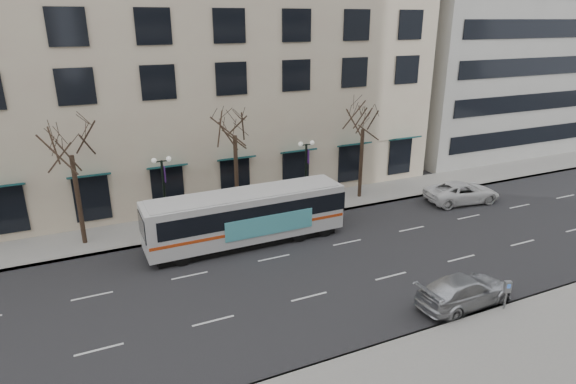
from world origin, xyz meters
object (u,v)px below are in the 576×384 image
tree_far_left (69,139)px  pay_station (507,289)px  lamp_post_right (306,172)px  city_bus (247,216)px  silver_car (464,291)px  white_pickup (462,192)px  tree_far_mid (234,121)px  tree_far_right (363,117)px  lamp_post_left (164,192)px

tree_far_left → pay_station: (17.93, -16.10, -5.48)m
lamp_post_right → pay_station: 15.87m
tree_far_left → city_bus: 11.23m
silver_car → white_pickup: white_pickup is taller
tree_far_mid → tree_far_right: bearing=-0.0°
tree_far_left → tree_far_right: size_ratio=1.03×
tree_far_right → tree_far_mid: bearing=180.0°
tree_far_right → lamp_post_right: size_ratio=1.55×
tree_far_right → pay_station: size_ratio=5.44×
lamp_post_right → city_bus: size_ratio=0.42×
city_bus → pay_station: 14.91m
white_pickup → tree_far_left: bearing=89.5°
tree_far_right → silver_car: 16.22m
tree_far_left → silver_car: tree_far_left is taller
pay_station → white_pickup: bearing=73.8°
tree_far_left → tree_far_mid: (10.00, 0.00, 0.21)m
tree_far_left → tree_far_right: tree_far_left is taller
silver_car → tree_far_left: bearing=45.4°
city_bus → silver_car: (7.28, -10.88, -1.09)m
lamp_post_left → tree_far_left: bearing=173.2°
silver_car → city_bus: bearing=30.9°
tree_far_mid → city_bus: 6.45m
tree_far_left → tree_far_mid: tree_far_mid is taller
city_bus → lamp_post_right: bearing=29.8°
tree_far_left → pay_station: bearing=-41.9°
lamp_post_right → tree_far_mid: bearing=173.2°
tree_far_mid → tree_far_right: (10.00, -0.00, -0.48)m
tree_far_left → white_pickup: tree_far_left is taller
tree_far_mid → silver_car: size_ratio=1.65×
silver_car → lamp_post_right: bearing=3.5°
tree_far_mid → tree_far_left: bearing=-180.0°
tree_far_left → city_bus: tree_far_left is taller
tree_far_mid → lamp_post_left: 6.40m
tree_far_right → lamp_post_left: size_ratio=1.55×
tree_far_mid → lamp_post_right: size_ratio=1.64×
tree_far_left → silver_car: size_ratio=1.61×
lamp_post_right → white_pickup: 12.31m
pay_station → tree_far_left: bearing=157.6°
tree_far_mid → tree_far_right: 10.01m
tree_far_mid → city_bus: (-0.67, -3.93, -5.07)m
tree_far_left → lamp_post_right: bearing=-2.3°
tree_far_mid → city_bus: size_ratio=0.69×
tree_far_right → city_bus: (-10.67, -3.93, -4.59)m
silver_car → pay_station: (1.32, -1.29, 0.47)m
lamp_post_right → silver_car: size_ratio=1.01×
silver_car → white_pickup: 14.79m
lamp_post_right → white_pickup: (11.65, -3.35, -2.16)m
tree_far_left → tree_far_mid: bearing=0.0°
tree_far_left → city_bus: size_ratio=0.67×
tree_far_left → lamp_post_right: (15.01, -0.60, -3.75)m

